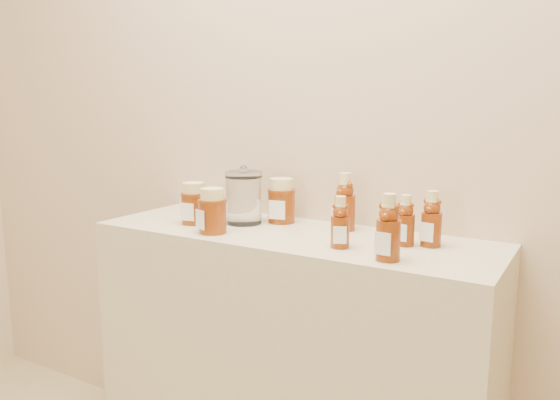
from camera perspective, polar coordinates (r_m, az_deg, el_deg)
The scene contains 11 objects.
wall_back at distance 1.73m, azimuth 4.50°, elevation 12.57°, with size 3.50×0.02×2.70m, color tan.
display_table at distance 1.76m, azimuth 1.03°, elevation -17.86°, with size 1.20×0.40×0.90m, color #B9AE87.
bear_bottle_back_left at distance 1.62m, azimuth 6.81°, elevation 0.22°, with size 0.07×0.07×0.19m, color #622307, non-canonical shape.
bear_bottle_back_mid at distance 1.48m, azimuth 12.98°, elevation -1.74°, with size 0.05×0.05×0.15m, color #622307, non-canonical shape.
bear_bottle_back_right at distance 1.48m, azimuth 15.57°, elevation -1.53°, with size 0.06×0.06×0.17m, color #622307, non-canonical shape.
bear_bottle_front_left at distance 1.43m, azimuth 6.32°, elevation -1.95°, with size 0.05×0.05×0.15m, color #622307, non-canonical shape.
bear_bottle_front_right at distance 1.32m, azimuth 11.30°, elevation -2.36°, with size 0.06×0.06×0.18m, color #622307, non-canonical shape.
honey_jar_left at distance 1.73m, azimuth -8.96°, elevation -0.33°, with size 0.08×0.08×0.13m, color #622307, non-canonical shape.
honey_jar_back at distance 1.72m, azimuth 0.15°, elevation -0.06°, with size 0.09×0.09×0.14m, color #622307, non-canonical shape.
honey_jar_front at distance 1.59m, azimuth -7.06°, elevation -1.12°, with size 0.08×0.08×0.13m, color #622307, non-canonical shape.
glass_canister at distance 1.71m, azimuth -3.80°, elevation 0.49°, with size 0.12×0.12×0.18m, color white, non-canonical shape.
Camera 1 is at (0.77, 0.20, 1.27)m, focal length 35.00 mm.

